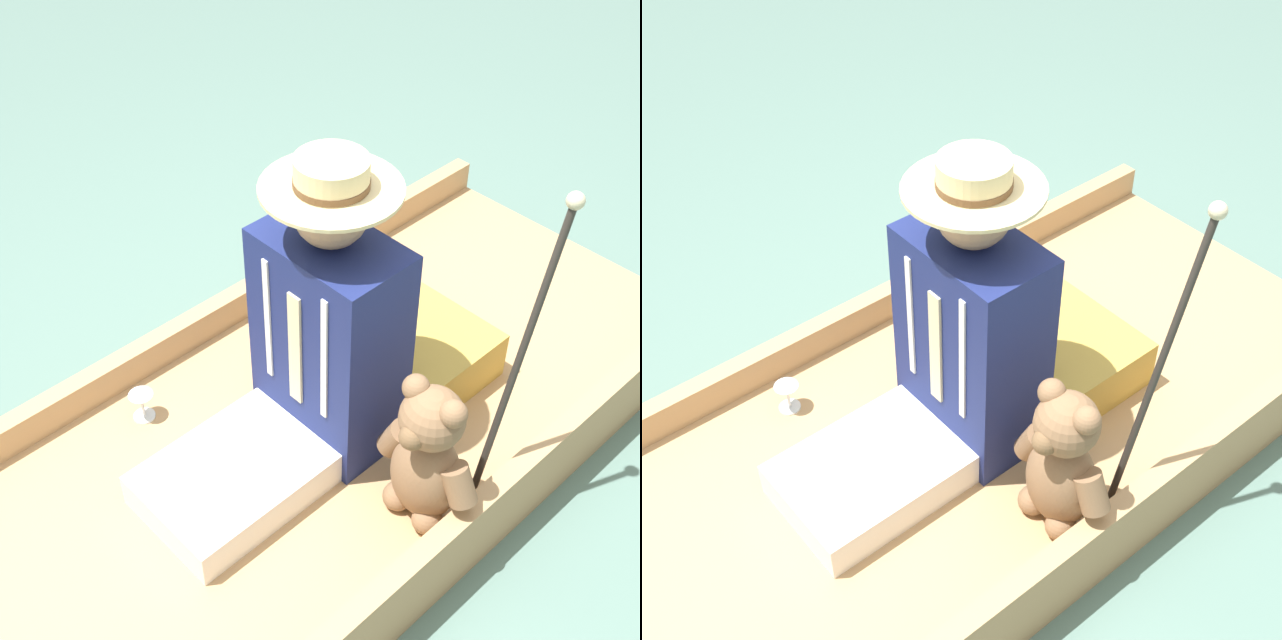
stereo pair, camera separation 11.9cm
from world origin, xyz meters
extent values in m
plane|color=slate|center=(0.00, 0.00, 0.00)|extent=(16.00, 16.00, 0.00)
cube|color=tan|center=(0.00, 0.00, 0.07)|extent=(1.15, 2.51, 0.15)
cube|color=tan|center=(-0.55, 0.00, 0.20)|extent=(0.06, 2.51, 0.11)
cube|color=tan|center=(0.55, 0.00, 0.20)|extent=(0.06, 2.51, 0.11)
cube|color=#B7933D|center=(0.02, -0.33, 0.23)|extent=(0.52, 0.36, 0.16)
cube|color=white|center=(-0.02, 0.40, 0.20)|extent=(0.36, 0.48, 0.11)
cube|color=navy|center=(-0.02, 0.04, 0.48)|extent=(0.39, 0.25, 0.67)
cube|color=beige|center=(-0.02, 0.16, 0.53)|extent=(0.04, 0.01, 0.37)
cube|color=white|center=(-0.13, 0.16, 0.57)|extent=(0.02, 0.01, 0.40)
cube|color=white|center=(0.09, 0.16, 0.57)|extent=(0.02, 0.01, 0.40)
sphere|color=tan|center=(-0.02, 0.04, 0.92)|extent=(0.19, 0.19, 0.19)
cylinder|color=beige|center=(-0.02, 0.04, 0.98)|extent=(0.35, 0.35, 0.01)
cylinder|color=beige|center=(-0.02, 0.04, 1.02)|extent=(0.18, 0.18, 0.07)
cylinder|color=brown|center=(-0.02, 0.04, 1.00)|extent=(0.19, 0.19, 0.02)
ellipsoid|color=#846042|center=(-0.41, 0.06, 0.29)|extent=(0.20, 0.16, 0.29)
sphere|color=#846042|center=(-0.41, 0.06, 0.51)|extent=(0.17, 0.17, 0.17)
sphere|color=brown|center=(-0.41, 0.14, 0.50)|extent=(0.07, 0.07, 0.07)
sphere|color=#846042|center=(-0.47, 0.06, 0.57)|extent=(0.07, 0.07, 0.07)
sphere|color=#846042|center=(-0.35, 0.06, 0.57)|extent=(0.07, 0.07, 0.07)
cylinder|color=#846042|center=(-0.51, 0.06, 0.35)|extent=(0.11, 0.08, 0.13)
cylinder|color=#846042|center=(-0.30, 0.06, 0.35)|extent=(0.11, 0.08, 0.13)
sphere|color=#846042|center=(-0.46, 0.11, 0.19)|extent=(0.08, 0.08, 0.08)
sphere|color=#846042|center=(-0.36, 0.11, 0.19)|extent=(0.08, 0.08, 0.08)
cylinder|color=silver|center=(0.39, 0.42, 0.15)|extent=(0.07, 0.07, 0.01)
cylinder|color=silver|center=(0.39, 0.42, 0.18)|extent=(0.01, 0.01, 0.06)
cone|color=silver|center=(0.39, 0.42, 0.23)|extent=(0.07, 0.07, 0.03)
cylinder|color=#2D2823|center=(-0.48, -0.17, 0.58)|extent=(0.02, 0.23, 0.88)
sphere|color=beige|center=(-0.48, -0.28, 1.02)|extent=(0.04, 0.04, 0.04)
camera|label=1|loc=(-1.28, 1.28, 2.14)|focal=50.00mm
camera|label=2|loc=(-1.36, 1.19, 2.14)|focal=50.00mm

